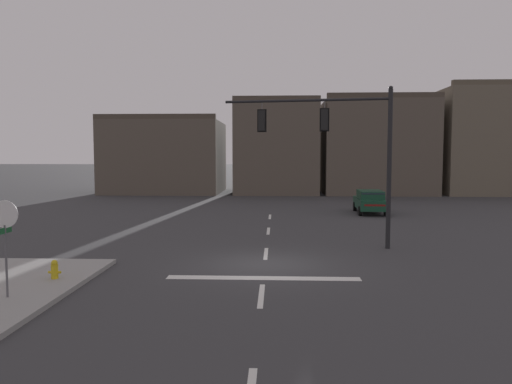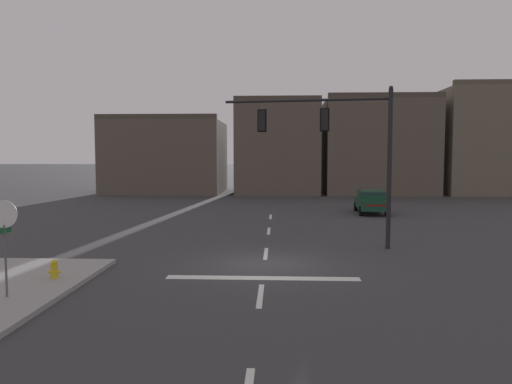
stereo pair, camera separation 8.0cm
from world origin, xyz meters
name	(u,v)px [view 2 (the right image)]	position (x,y,z in m)	size (l,w,h in m)	color
ground_plane	(264,265)	(0.00, 0.00, 0.00)	(400.00, 400.00, 0.00)	#353538
stop_bar_paint	(263,278)	(0.00, -2.00, 0.00)	(6.40, 0.50, 0.01)	silver
lane_centreline	(266,254)	(0.00, 2.00, 0.00)	(0.16, 26.40, 0.01)	silver
signal_mast_near_side	(340,139)	(3.21, 3.65, 4.75)	(7.26, 1.22, 6.99)	black
stop_sign	(4,225)	(-6.97, -4.93, 2.14)	(0.76, 0.64, 2.83)	#56565B
car_lot_nearside	(371,201)	(6.95, 16.23, 0.86)	(2.05, 4.51, 1.61)	#143D28
fire_hydrant	(54,273)	(-6.58, -2.92, 0.33)	(0.40, 0.30, 0.75)	gold
building_row	(371,151)	(10.43, 35.13, 4.50)	(56.17, 10.83, 11.28)	brown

